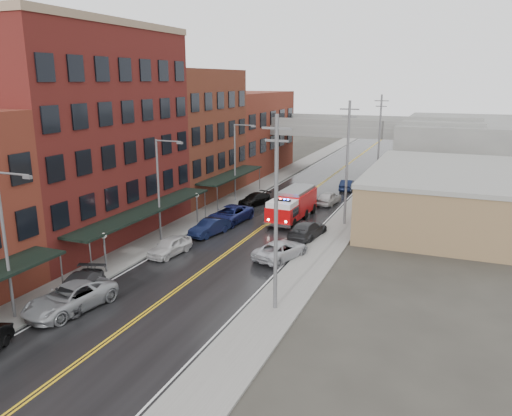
% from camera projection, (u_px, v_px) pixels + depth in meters
% --- Properties ---
extents(road, '(11.00, 160.00, 0.02)m').
position_uv_depth(road, '(257.00, 231.00, 47.08)').
color(road, black).
rests_on(road, ground).
extents(sidewalk_left, '(3.00, 160.00, 0.15)m').
position_uv_depth(sidewalk_left, '(190.00, 222.00, 49.71)').
color(sidewalk_left, slate).
rests_on(sidewalk_left, ground).
extents(sidewalk_right, '(3.00, 160.00, 0.15)m').
position_uv_depth(sidewalk_right, '(333.00, 239.00, 44.42)').
color(sidewalk_right, slate).
rests_on(sidewalk_right, ground).
extents(curb_left, '(0.30, 160.00, 0.15)m').
position_uv_depth(curb_left, '(204.00, 224.00, 49.11)').
color(curb_left, gray).
rests_on(curb_left, ground).
extents(curb_right, '(0.30, 160.00, 0.15)m').
position_uv_depth(curb_right, '(315.00, 237.00, 45.01)').
color(curb_right, gray).
rests_on(curb_right, ground).
extents(brick_building_b, '(9.00, 20.00, 18.00)m').
position_uv_depth(brick_building_b, '(86.00, 137.00, 43.37)').
color(brick_building_b, maroon).
rests_on(brick_building_b, ground).
extents(brick_building_c, '(9.00, 15.00, 15.00)m').
position_uv_depth(brick_building_c, '(187.00, 134.00, 59.45)').
color(brick_building_c, brown).
rests_on(brick_building_c, ground).
extents(brick_building_far, '(9.00, 20.00, 12.00)m').
position_uv_depth(brick_building_far, '(245.00, 133.00, 75.53)').
color(brick_building_far, maroon).
rests_on(brick_building_far, ground).
extents(tan_building, '(14.00, 22.00, 5.00)m').
position_uv_depth(tan_building, '(444.00, 197.00, 49.63)').
color(tan_building, olive).
rests_on(tan_building, ground).
extents(right_far_block, '(18.00, 30.00, 8.00)m').
position_uv_depth(right_far_block, '(466.00, 147.00, 75.45)').
color(right_far_block, slate).
rests_on(right_far_block, ground).
extents(awning_1, '(2.60, 18.00, 3.09)m').
position_uv_depth(awning_1, '(146.00, 210.00, 42.77)').
color(awning_1, black).
rests_on(awning_1, ground).
extents(awning_2, '(2.60, 13.00, 3.09)m').
position_uv_depth(awning_2, '(231.00, 175.00, 58.48)').
color(awning_2, black).
rests_on(awning_2, ground).
extents(globe_lamp_1, '(0.44, 0.44, 3.12)m').
position_uv_depth(globe_lamp_1, '(104.00, 243.00, 36.26)').
color(globe_lamp_1, '#59595B').
rests_on(globe_lamp_1, ground).
extents(globe_lamp_2, '(0.44, 0.44, 3.12)m').
position_uv_depth(globe_lamp_2, '(197.00, 201.00, 48.82)').
color(globe_lamp_2, '#59595B').
rests_on(globe_lamp_2, ground).
extents(street_lamp_0, '(2.64, 0.22, 9.00)m').
position_uv_depth(street_lamp_0, '(7.00, 237.00, 28.41)').
color(street_lamp_0, '#59595B').
rests_on(street_lamp_0, ground).
extents(street_lamp_1, '(2.64, 0.22, 9.00)m').
position_uv_depth(street_lamp_1, '(161.00, 184.00, 42.77)').
color(street_lamp_1, '#59595B').
rests_on(street_lamp_1, ground).
extents(street_lamp_2, '(2.64, 0.22, 9.00)m').
position_uv_depth(street_lamp_2, '(237.00, 158.00, 57.13)').
color(street_lamp_2, '#59595B').
rests_on(street_lamp_2, ground).
extents(utility_pole_0, '(1.80, 0.24, 12.00)m').
position_uv_depth(utility_pole_0, '(276.00, 212.00, 29.43)').
color(utility_pole_0, '#59595B').
rests_on(utility_pole_0, ground).
extents(utility_pole_1, '(1.80, 0.24, 12.00)m').
position_uv_depth(utility_pole_1, '(347.00, 162.00, 47.38)').
color(utility_pole_1, '#59595B').
rests_on(utility_pole_1, ground).
extents(utility_pole_2, '(1.80, 0.24, 12.00)m').
position_uv_depth(utility_pole_2, '(379.00, 139.00, 65.33)').
color(utility_pole_2, '#59595B').
rests_on(utility_pole_2, ground).
extents(overpass, '(40.00, 10.00, 7.50)m').
position_uv_depth(overpass, '(337.00, 134.00, 74.30)').
color(overpass, slate).
rests_on(overpass, ground).
extents(fire_truck, '(3.56, 8.34, 3.01)m').
position_uv_depth(fire_truck, '(292.00, 204.00, 50.38)').
color(fire_truck, '#B9080A').
rests_on(fire_truck, ground).
extents(parked_car_left_2, '(3.69, 6.30, 1.65)m').
position_uv_depth(parked_car_left_2, '(70.00, 298.00, 30.74)').
color(parked_car_left_2, gray).
rests_on(parked_car_left_2, ground).
extents(parked_car_left_3, '(3.95, 6.05, 1.63)m').
position_uv_depth(parked_car_left_3, '(77.00, 290.00, 31.92)').
color(parked_car_left_3, '#29292B').
rests_on(parked_car_left_3, ground).
extents(parked_car_left_4, '(2.29, 4.54, 1.48)m').
position_uv_depth(parked_car_left_4, '(170.00, 246.00, 40.50)').
color(parked_car_left_4, silver).
rests_on(parked_car_left_4, ground).
extents(parked_car_left_5, '(2.50, 4.71, 1.48)m').
position_uv_depth(parked_car_left_5, '(210.00, 227.00, 45.69)').
color(parked_car_left_5, black).
rests_on(parked_car_left_5, ground).
extents(parked_car_left_6, '(3.31, 6.16, 1.64)m').
position_uv_depth(parked_car_left_6, '(230.00, 215.00, 49.64)').
color(parked_car_left_6, navy).
rests_on(parked_car_left_6, ground).
extents(parked_car_left_7, '(3.03, 4.91, 1.33)m').
position_uv_depth(parked_car_left_7, '(254.00, 199.00, 56.65)').
color(parked_car_left_7, black).
rests_on(parked_car_left_7, ground).
extents(parked_car_right_0, '(3.87, 5.75, 1.46)m').
position_uv_depth(parked_car_right_0, '(281.00, 250.00, 39.69)').
color(parked_car_right_0, '#AFB1B8').
rests_on(parked_car_right_0, ground).
extents(parked_car_right_1, '(2.79, 5.54, 1.54)m').
position_uv_depth(parked_car_right_1, '(307.00, 229.00, 44.92)').
color(parked_car_right_1, '#29292B').
rests_on(parked_car_right_1, ground).
extents(parked_car_right_2, '(2.36, 4.69, 1.53)m').
position_uv_depth(parked_car_right_2, '(329.00, 198.00, 56.91)').
color(parked_car_right_2, '#BCBCBC').
rests_on(parked_car_right_2, ground).
extents(parked_car_right_3, '(1.64, 4.30, 1.40)m').
position_uv_depth(parked_car_right_3, '(347.00, 185.00, 64.19)').
color(parked_car_right_3, black).
rests_on(parked_car_right_3, ground).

